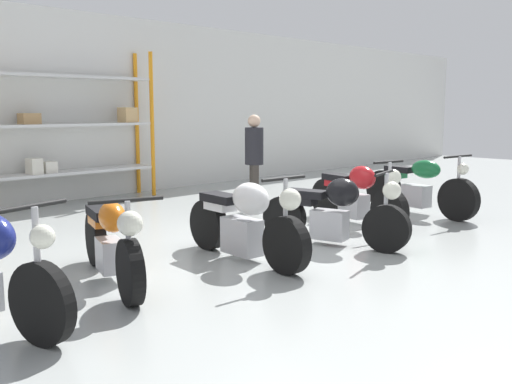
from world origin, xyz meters
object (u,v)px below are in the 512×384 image
at_px(motorcycle_white, 245,221).
at_px(motorcycle_black, 334,212).
at_px(shelving_rack, 71,127).
at_px(motorcycle_orange, 111,241).
at_px(motorcycle_red, 357,195).
at_px(motorcycle_green, 419,188).
at_px(person_browsing, 254,155).

height_order(motorcycle_white, motorcycle_black, motorcycle_white).
bearing_deg(shelving_rack, motorcycle_orange, -113.21).
height_order(motorcycle_red, motorcycle_green, motorcycle_green).
bearing_deg(motorcycle_black, motorcycle_orange, -116.48).
bearing_deg(shelving_rack, motorcycle_white, -95.97).
bearing_deg(motorcycle_orange, motorcycle_red, 107.68).
relative_size(shelving_rack, person_browsing, 1.99).
relative_size(motorcycle_white, person_browsing, 1.25).
distance_m(motorcycle_black, person_browsing, 2.84).
height_order(motorcycle_black, motorcycle_green, motorcycle_green).
height_order(motorcycle_orange, motorcycle_red, motorcycle_red).
xyz_separation_m(motorcycle_orange, motorcycle_red, (4.24, -0.01, 0.01)).
relative_size(motorcycle_orange, person_browsing, 1.24).
xyz_separation_m(motorcycle_white, motorcycle_black, (1.34, -0.27, -0.03)).
relative_size(motorcycle_orange, motorcycle_white, 0.99).
bearing_deg(motorcycle_black, motorcycle_red, 99.39).
bearing_deg(motorcycle_red, motorcycle_green, 92.39).
distance_m(motorcycle_white, motorcycle_black, 1.37).
height_order(shelving_rack, motorcycle_red, shelving_rack).
xyz_separation_m(motorcycle_orange, person_browsing, (3.97, 1.96, 0.53)).
distance_m(motorcycle_white, person_browsing, 3.37).
bearing_deg(motorcycle_orange, shelving_rack, 174.54).
bearing_deg(motorcycle_green, motorcycle_black, -75.37).
height_order(motorcycle_orange, motorcycle_black, motorcycle_black).
distance_m(shelving_rack, motorcycle_black, 5.67).
bearing_deg(person_browsing, motorcycle_green, 161.19).
xyz_separation_m(motorcycle_white, motorcycle_red, (2.69, 0.33, -0.01)).
bearing_deg(motorcycle_white, motorcycle_orange, -97.73).
height_order(motorcycle_black, motorcycle_red, motorcycle_red).
distance_m(motorcycle_orange, motorcycle_green, 5.70).
height_order(shelving_rack, person_browsing, shelving_rack).
distance_m(shelving_rack, motorcycle_red, 5.45).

